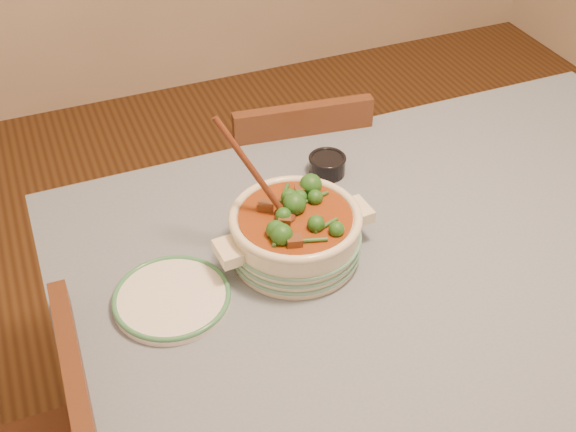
% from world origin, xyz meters
% --- Properties ---
extents(dining_table, '(1.68, 1.08, 0.76)m').
position_xyz_m(dining_table, '(0.00, 0.00, 0.66)').
color(dining_table, brown).
rests_on(dining_table, floor).
extents(stew_casserole, '(0.37, 0.30, 0.34)m').
position_xyz_m(stew_casserole, '(-0.30, 0.08, 0.83)').
color(stew_casserole, '#F0E9C9').
rests_on(stew_casserole, dining_table).
extents(white_plate, '(0.28, 0.28, 0.02)m').
position_xyz_m(white_plate, '(-0.60, 0.05, 0.77)').
color(white_plate, white).
rests_on(white_plate, dining_table).
extents(condiment_bowl, '(0.12, 0.12, 0.05)m').
position_xyz_m(condiment_bowl, '(-0.11, 0.34, 0.78)').
color(condiment_bowl, black).
rests_on(condiment_bowl, dining_table).
extents(chair_far, '(0.44, 0.44, 0.84)m').
position_xyz_m(chair_far, '(-0.08, 0.64, 0.48)').
color(chair_far, brown).
rests_on(chair_far, floor).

